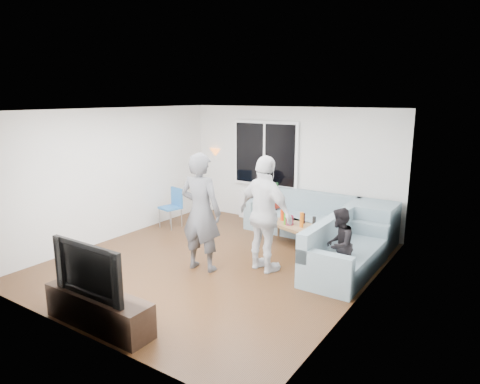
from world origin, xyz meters
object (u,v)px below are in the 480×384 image
Objects in this scene: spectator_back at (262,200)px; tv_console at (99,310)px; sofa_right_section at (346,247)px; sofa_back_section at (301,214)px; floor_lamp at (217,180)px; player_right at (265,214)px; television at (95,267)px; player_left at (201,212)px; side_chair at (170,208)px; coffee_table at (295,234)px; spectator_right at (339,245)px.

spectator_back is 4.84m from tv_console.
sofa_right_section is at bearing 59.21° from tv_console.
floor_lamp is at bearing 168.47° from sofa_back_section.
sofa_back_section is 2.20m from player_right.
television is at bearing -95.72° from sofa_back_section.
player_left is at bearing 91.71° from television.
sofa_back_section is 4.81m from television.
sofa_right_section is at bearing 10.38° from side_chair.
coffee_table is 0.56× the size of player_left.
coffee_table is at bearing 80.50° from tv_console.
player_right is 1.24m from spectator_right.
sofa_back_section is 1.47× the size of floor_lamp.
floor_lamp reaches higher than spectator_back.
player_right reaches higher than side_chair.
coffee_table is 1.28× the size of side_chair.
side_chair is 0.75× the size of spectator_back.
coffee_table is at bearing 24.56° from side_chair.
television is at bearing 149.21° from sofa_right_section.
spectator_back is at bearing 95.84° from tv_console.
player_left is at bearing 120.15° from sofa_right_section.
player_left is 1.22× the size of tv_console.
sofa_right_section is at bearing -38.71° from spectator_back.
side_chair is at bearing 120.22° from tv_console.
side_chair reaches higher than tv_console.
spectator_right is (1.30, -1.13, 0.38)m from coffee_table.
sofa_right_section is 2.33× the size of side_chair.
sofa_right_section is 4.53m from floor_lamp.
television is at bearing -36.88° from spectator_right.
tv_console is (-0.69, -4.10, 0.02)m from coffee_table.
spectator_right is at bearing -50.17° from sofa_back_section.
floor_lamp is 1.32× the size of television.
floor_lamp is 1.35× the size of spectator_right.
sofa_back_section is 1.20× the size of player_right.
player_left reaches higher than floor_lamp.
spectator_back is (-0.97, 0.03, 0.15)m from sofa_back_section.
side_chair is 2.55m from player_left.
tv_console is 1.35× the size of television.
player_left is (2.02, -3.16, 0.20)m from floor_lamp.
spectator_right reaches higher than tv_console.
player_left is (2.02, -1.45, 0.55)m from side_chair.
spectator_back is (1.60, 1.21, 0.14)m from side_chair.
spectator_back is (-0.43, 2.66, -0.41)m from player_left.
player_right is (0.90, 0.53, -0.02)m from player_left.
sofa_back_section is at bearing -65.48° from player_right.
side_chair is (-2.77, -0.52, 0.23)m from coffee_table.
sofa_back_section is 1.15× the size of sofa_right_section.
side_chair reaches higher than sofa_right_section.
player_right is at bearing -80.36° from sofa_back_section.
coffee_table is 1.63m from player_right.
player_right is at bearing 119.80° from sofa_right_section.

